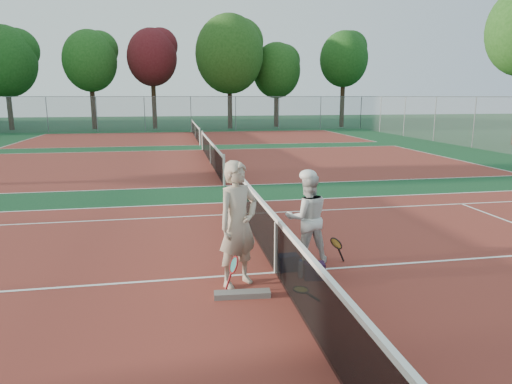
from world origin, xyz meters
The scene contains 23 objects.
ground centered at (0.00, 0.00, 0.00)m, with size 130.00×130.00×0.00m, color #0F3A1E.
court_main centered at (0.00, 0.00, 0.00)m, with size 23.77×10.97×0.01m, color maroon.
court_far_a centered at (0.00, 13.50, 0.00)m, with size 23.77×10.97×0.01m, color maroon.
court_far_b centered at (0.00, 27.00, 0.00)m, with size 23.77×10.97×0.01m, color maroon.
net_main centered at (0.00, 0.00, 0.51)m, with size 0.10×10.98×1.02m, color black, non-canonical shape.
net_far_a centered at (0.00, 13.50, 0.51)m, with size 0.10×10.98×1.02m, color black, non-canonical shape.
net_far_b centered at (0.00, 27.00, 0.51)m, with size 0.10×10.98×1.02m, color black, non-canonical shape.
fence_back centered at (0.00, 34.00, 1.50)m, with size 32.00×0.06×3.00m, color slate, non-canonical shape.
player_a centered at (-0.71, -0.37, 1.03)m, with size 0.75×0.49×2.05m, color tan.
player_b centered at (0.69, 0.46, 0.84)m, with size 0.81×0.63×1.67m, color silver.
racket_red centered at (-0.83, -0.65, 0.29)m, with size 0.22×0.27×0.58m, color maroon, non-canonical shape.
racket_black_held centered at (1.17, 0.19, 0.26)m, with size 0.34×0.27×0.52m, color black, non-canonical shape.
racket_spare centered at (0.23, -0.80, 0.01)m, with size 0.60×0.27×0.03m, color black, non-canonical shape.
sports_bag_navy centered at (0.25, 0.08, 0.14)m, with size 0.36×0.24×0.28m, color black.
sports_bag_purple centered at (0.59, -0.37, 0.14)m, with size 0.34×0.24×0.28m, color #26102C.
net_cover_canvas centered at (-0.73, -0.87, 0.05)m, with size 0.87×0.20×0.09m, color #605B57.
water_bottle centered at (0.37, -0.30, 0.15)m, with size 0.09×0.09×0.30m, color #C9DEFF.
tree_back_0 centered at (-16.15, 38.07, 6.05)m, with size 5.49×5.49×9.22m.
tree_back_1 centered at (-8.86, 37.90, 6.16)m, with size 4.84×4.84×8.97m.
tree_back_maroon centered at (-3.29, 37.69, 6.53)m, with size 4.60×4.60×9.21m.
tree_back_3 centered at (3.81, 36.55, 6.84)m, with size 6.32×6.32×10.50m.
tree_back_4 centered at (8.70, 38.18, 5.51)m, with size 4.72×4.72×8.24m.
tree_back_5 centered at (15.11, 36.68, 6.55)m, with size 4.69×4.69×9.28m.
Camera 1 is at (-1.69, -7.34, 3.03)m, focal length 32.00 mm.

